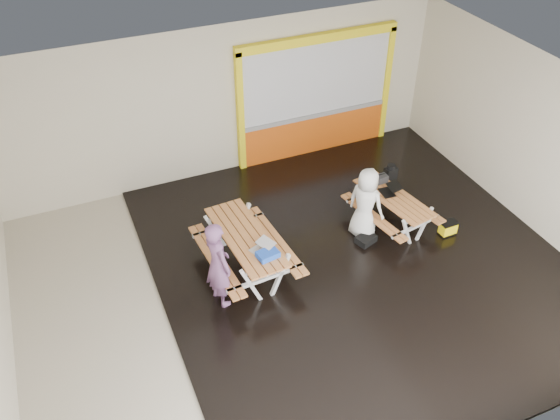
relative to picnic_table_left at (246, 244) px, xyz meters
name	(u,v)px	position (x,y,z in m)	size (l,w,h in m)	color
room	(301,205)	(0.80, -0.61, 1.09)	(10.02, 8.02, 3.52)	beige
deck	(358,261)	(2.05, -0.61, -0.64)	(7.50, 7.98, 0.05)	black
kiosk	(316,99)	(3.00, 3.32, 0.78)	(3.88, 0.16, 3.00)	#D45512
picnic_table_left	(246,244)	(0.00, 0.00, 0.00)	(1.62, 2.27, 0.87)	#CB7F42
picnic_table_right	(393,203)	(3.21, 0.11, -0.10)	(1.53, 2.01, 0.73)	#CB7F42
person_left	(218,264)	(-0.71, -0.57, 0.24)	(0.63, 0.41, 1.72)	#704770
person_right	(366,204)	(2.55, 0.08, 0.11)	(0.76, 0.50, 1.56)	white
laptop_left	(262,249)	(0.12, -0.50, 0.26)	(0.47, 0.45, 0.16)	silver
laptop_right	(390,190)	(3.21, 0.27, 0.12)	(0.42, 0.38, 0.17)	black
blue_pouch	(268,254)	(0.16, -0.69, 0.26)	(0.37, 0.26, 0.11)	blue
toolbox	(379,179)	(3.19, 0.66, 0.15)	(0.36, 0.19, 0.21)	black
backpack	(390,174)	(3.64, 0.91, 0.01)	(0.29, 0.21, 0.44)	black
dark_case	(366,239)	(2.45, -0.22, -0.54)	(0.38, 0.29, 0.14)	black
fluke_bag	(448,228)	(4.09, -0.64, -0.47)	(0.35, 0.23, 0.30)	black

